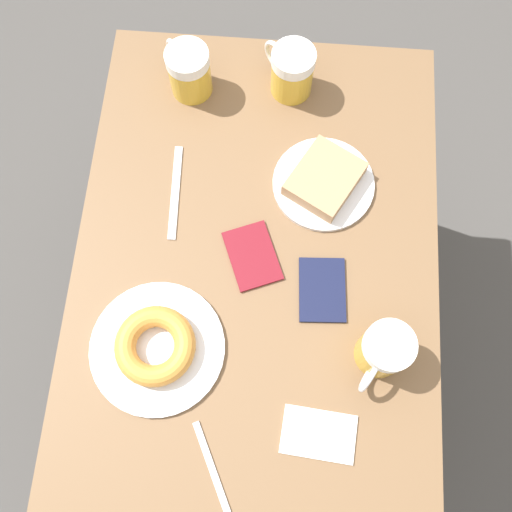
{
  "coord_description": "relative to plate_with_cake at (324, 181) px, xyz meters",
  "views": [
    {
      "loc": [
        -0.03,
        0.34,
        1.81
      ],
      "look_at": [
        0.0,
        0.0,
        0.78
      ],
      "focal_mm": 40.0,
      "sensor_mm": 36.0,
      "label": 1
    }
  ],
  "objects": [
    {
      "name": "ground_plane",
      "position": [
        0.12,
        0.17,
        -0.78
      ],
      "size": [
        8.0,
        8.0,
        0.0
      ],
      "primitive_type": "plane",
      "color": "#474442"
    },
    {
      "name": "table",
      "position": [
        0.12,
        0.17,
        -0.09
      ],
      "size": [
        0.71,
        1.03,
        0.76
      ],
      "color": "brown",
      "rests_on": "ground_plane"
    },
    {
      "name": "plate_with_cake",
      "position": [
        0.0,
        0.0,
        0.0
      ],
      "size": [
        0.21,
        0.21,
        0.05
      ],
      "color": "silver",
      "rests_on": "table"
    },
    {
      "name": "plate_with_donut",
      "position": [
        0.29,
        0.36,
        0.0
      ],
      "size": [
        0.25,
        0.25,
        0.05
      ],
      "color": "silver",
      "rests_on": "table"
    },
    {
      "name": "beer_mug_left",
      "position": [
        0.08,
        -0.23,
        0.04
      ],
      "size": [
        0.11,
        0.11,
        0.11
      ],
      "color": "gold",
      "rests_on": "table"
    },
    {
      "name": "beer_mug_center",
      "position": [
        -0.11,
        0.34,
        0.04
      ],
      "size": [
        0.09,
        0.12,
        0.11
      ],
      "color": "gold",
      "rests_on": "table"
    },
    {
      "name": "beer_mug_right",
      "position": [
        0.29,
        -0.21,
        0.04
      ],
      "size": [
        0.1,
        0.11,
        0.11
      ],
      "color": "gold",
      "rests_on": "table"
    },
    {
      "name": "napkin_folded",
      "position": [
        -0.01,
        0.48,
        -0.02
      ],
      "size": [
        0.14,
        0.09,
        0.0
      ],
      "rotation": [
        0.0,
        0.0,
        6.2
      ],
      "color": "white",
      "rests_on": "table"
    },
    {
      "name": "fork",
      "position": [
        0.17,
        0.56,
        -0.02
      ],
      "size": [
        0.09,
        0.16,
        0.0
      ],
      "rotation": [
        0.0,
        0.0,
        0.46
      ],
      "color": "silver",
      "rests_on": "table"
    },
    {
      "name": "knife",
      "position": [
        0.3,
        0.04,
        -0.02
      ],
      "size": [
        0.03,
        0.21,
        0.0
      ],
      "rotation": [
        0.0,
        0.0,
        0.05
      ],
      "color": "silver",
      "rests_on": "table"
    },
    {
      "name": "passport_near_edge",
      "position": [
        0.13,
        0.16,
        -0.01
      ],
      "size": [
        0.13,
        0.15,
        0.01
      ],
      "rotation": [
        0.0,
        0.0,
        3.53
      ],
      "color": "maroon",
      "rests_on": "table"
    },
    {
      "name": "passport_far_edge",
      "position": [
        -0.01,
        0.22,
        -0.01
      ],
      "size": [
        0.1,
        0.13,
        0.01
      ],
      "rotation": [
        0.0,
        0.0,
        3.2
      ],
      "color": "#141938",
      "rests_on": "table"
    }
  ]
}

